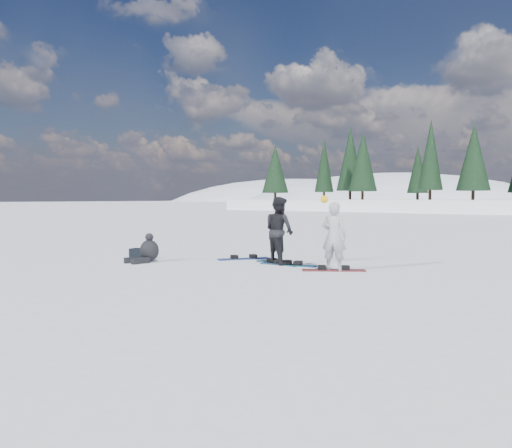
{
  "coord_description": "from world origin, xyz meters",
  "views": [
    {
      "loc": [
        4.26,
        -9.42,
        1.74
      ],
      "look_at": [
        -3.16,
        0.33,
        1.1
      ],
      "focal_mm": 35.0,
      "sensor_mm": 36.0,
      "label": 1
    }
  ],
  "objects": [
    {
      "name": "gear_bag",
      "position": [
        -6.97,
        -0.19,
        0.15
      ],
      "size": [
        0.5,
        0.39,
        0.3
      ],
      "primitive_type": "cube",
      "rotation": [
        0.0,
        0.0,
        0.21
      ],
      "color": "black",
      "rests_on": "ground"
    },
    {
      "name": "snowboard_woman",
      "position": [
        -1.42,
        1.11,
        0.01
      ],
      "size": [
        1.4,
        1.07,
        0.03
      ],
      "primitive_type": "cube",
      "rotation": [
        0.0,
        0.0,
        0.59
      ],
      "color": "maroon",
      "rests_on": "ground"
    },
    {
      "name": "seated_rider",
      "position": [
        -6.27,
        -0.45,
        0.3
      ],
      "size": [
        0.66,
        0.99,
        0.78
      ],
      "rotation": [
        0.0,
        0.0,
        -0.27
      ],
      "color": "black",
      "rests_on": "ground"
    },
    {
      "name": "snowboard_man",
      "position": [
        -3.16,
        1.34,
        0.01
      ],
      "size": [
        1.53,
        0.57,
        0.03
      ],
      "primitive_type": "cube",
      "rotation": [
        0.0,
        0.0,
        -0.2
      ],
      "color": "#19718C",
      "rests_on": "ground"
    },
    {
      "name": "snowboard_loose_c",
      "position": [
        -2.84,
        1.29,
        0.01
      ],
      "size": [
        1.52,
        0.5,
        0.03
      ],
      "primitive_type": "cube",
      "rotation": [
        0.0,
        0.0,
        0.15
      ],
      "color": "navy",
      "rests_on": "ground"
    },
    {
      "name": "snowboard_loose_a",
      "position": [
        -4.54,
        1.58,
        0.01
      ],
      "size": [
        1.07,
        1.4,
        0.03
      ],
      "primitive_type": "cube",
      "rotation": [
        0.0,
        0.0,
        0.98
      ],
      "color": "#1D3FA1",
      "rests_on": "ground"
    },
    {
      "name": "snowboarder_man",
      "position": [
        -3.16,
        1.34,
        0.89
      ],
      "size": [
        1.03,
        0.92,
        1.77
      ],
      "primitive_type": "imported",
      "rotation": [
        0.0,
        0.0,
        2.81
      ],
      "color": "black",
      "rests_on": "ground"
    },
    {
      "name": "snowboarder_woman",
      "position": [
        -1.42,
        1.11,
        0.84
      ],
      "size": [
        0.67,
        0.5,
        1.8
      ],
      "rotation": [
        0.0,
        0.0,
        3.33
      ],
      "color": "#ACACB2",
      "rests_on": "ground"
    },
    {
      "name": "ground",
      "position": [
        0.0,
        0.0,
        0.0
      ],
      "size": [
        420.0,
        420.0,
        0.0
      ],
      "primitive_type": "plane",
      "color": "white",
      "rests_on": "ground"
    }
  ]
}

